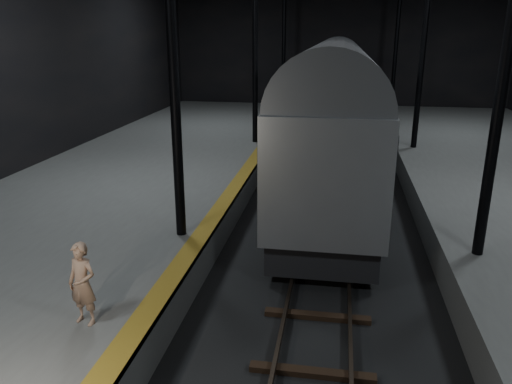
# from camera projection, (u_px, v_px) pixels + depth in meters

# --- Properties ---
(ground) EXTENTS (44.00, 44.00, 0.00)m
(ground) POSITION_uv_depth(u_px,v_px,m) (326.00, 223.00, 16.99)
(ground) COLOR black
(ground) RESTS_ON ground
(platform_left) EXTENTS (9.00, 43.80, 1.00)m
(platform_left) POSITION_uv_depth(u_px,v_px,m) (117.00, 198.00, 18.01)
(platform_left) COLOR #535351
(platform_left) RESTS_ON ground
(tactile_strip) EXTENTS (0.50, 43.80, 0.01)m
(tactile_strip) POSITION_uv_depth(u_px,v_px,m) (232.00, 190.00, 17.19)
(tactile_strip) COLOR #90631A
(tactile_strip) RESTS_ON platform_left
(track) EXTENTS (2.40, 43.00, 0.24)m
(track) POSITION_uv_depth(u_px,v_px,m) (326.00, 221.00, 16.96)
(track) COLOR #3F3328
(track) RESTS_ON ground
(train) EXTENTS (3.24, 21.67, 5.79)m
(train) POSITION_uv_depth(u_px,v_px,m) (334.00, 104.00, 21.58)
(train) COLOR #ADB0B6
(train) RESTS_ON ground
(woman) EXTENTS (0.66, 0.51, 1.61)m
(woman) POSITION_uv_depth(u_px,v_px,m) (82.00, 284.00, 9.17)
(woman) COLOR tan
(woman) RESTS_ON platform_left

